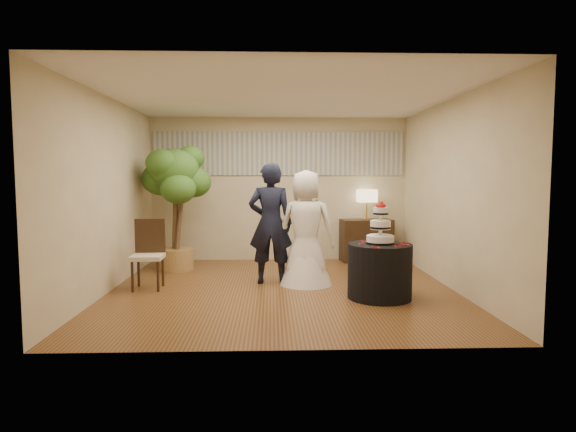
{
  "coord_description": "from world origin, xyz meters",
  "views": [
    {
      "loc": [
        -0.16,
        -6.99,
        1.68
      ],
      "look_at": [
        0.1,
        0.4,
        1.05
      ],
      "focal_mm": 30.0,
      "sensor_mm": 36.0,
      "label": 1
    }
  ],
  "objects_px": {
    "cake_table": "(380,271)",
    "ficus_tree": "(175,207)",
    "wedding_cake": "(381,223)",
    "side_chair": "(148,255)",
    "groom": "(271,223)",
    "table_lamp": "(367,205)",
    "bride": "(306,228)",
    "console": "(366,240)"
  },
  "relations": [
    {
      "from": "table_lamp",
      "to": "ficus_tree",
      "type": "xyz_separation_m",
      "value": [
        -3.54,
        -0.79,
        0.02
      ]
    },
    {
      "from": "groom",
      "to": "bride",
      "type": "height_order",
      "value": "groom"
    },
    {
      "from": "groom",
      "to": "cake_table",
      "type": "relative_size",
      "value": 2.15
    },
    {
      "from": "cake_table",
      "to": "ficus_tree",
      "type": "bearing_deg",
      "value": 147.05
    },
    {
      "from": "table_lamp",
      "to": "side_chair",
      "type": "xyz_separation_m",
      "value": [
        -3.68,
        -2.2,
        -0.6
      ]
    },
    {
      "from": "bride",
      "to": "side_chair",
      "type": "distance_m",
      "value": 2.4
    },
    {
      "from": "groom",
      "to": "cake_table",
      "type": "height_order",
      "value": "groom"
    },
    {
      "from": "bride",
      "to": "ficus_tree",
      "type": "relative_size",
      "value": 0.78
    },
    {
      "from": "wedding_cake",
      "to": "table_lamp",
      "type": "relative_size",
      "value": 1.0
    },
    {
      "from": "groom",
      "to": "bride",
      "type": "relative_size",
      "value": 1.06
    },
    {
      "from": "bride",
      "to": "cake_table",
      "type": "distance_m",
      "value": 1.39
    },
    {
      "from": "bride",
      "to": "wedding_cake",
      "type": "height_order",
      "value": "bride"
    },
    {
      "from": "groom",
      "to": "table_lamp",
      "type": "distance_m",
      "value": 2.66
    },
    {
      "from": "console",
      "to": "table_lamp",
      "type": "distance_m",
      "value": 0.7
    },
    {
      "from": "groom",
      "to": "bride",
      "type": "bearing_deg",
      "value": 176.64
    },
    {
      "from": "cake_table",
      "to": "ficus_tree",
      "type": "xyz_separation_m",
      "value": [
        -3.16,
        2.05,
        0.75
      ]
    },
    {
      "from": "ficus_tree",
      "to": "groom",
      "type": "bearing_deg",
      "value": -33.06
    },
    {
      "from": "cake_table",
      "to": "side_chair",
      "type": "distance_m",
      "value": 3.36
    },
    {
      "from": "side_chair",
      "to": "groom",
      "type": "bearing_deg",
      "value": 8.47
    },
    {
      "from": "wedding_cake",
      "to": "ficus_tree",
      "type": "height_order",
      "value": "ficus_tree"
    },
    {
      "from": "ficus_tree",
      "to": "side_chair",
      "type": "relative_size",
      "value": 2.2
    },
    {
      "from": "wedding_cake",
      "to": "ficus_tree",
      "type": "xyz_separation_m",
      "value": [
        -3.16,
        2.05,
        0.09
      ]
    },
    {
      "from": "bride",
      "to": "cake_table",
      "type": "relative_size",
      "value": 2.02
    },
    {
      "from": "bride",
      "to": "console",
      "type": "distance_m",
      "value": 2.41
    },
    {
      "from": "ficus_tree",
      "to": "bride",
      "type": "bearing_deg",
      "value": -27.76
    },
    {
      "from": "groom",
      "to": "side_chair",
      "type": "xyz_separation_m",
      "value": [
        -1.81,
        -0.32,
        -0.42
      ]
    },
    {
      "from": "console",
      "to": "side_chair",
      "type": "height_order",
      "value": "side_chair"
    },
    {
      "from": "wedding_cake",
      "to": "side_chair",
      "type": "relative_size",
      "value": 0.57
    },
    {
      "from": "groom",
      "to": "table_lamp",
      "type": "relative_size",
      "value": 3.23
    },
    {
      "from": "console",
      "to": "cake_table",
      "type": "bearing_deg",
      "value": -104.66
    },
    {
      "from": "groom",
      "to": "table_lamp",
      "type": "height_order",
      "value": "groom"
    },
    {
      "from": "wedding_cake",
      "to": "console",
      "type": "xyz_separation_m",
      "value": [
        0.38,
        2.84,
        -0.63
      ]
    },
    {
      "from": "groom",
      "to": "console",
      "type": "bearing_deg",
      "value": -129.98
    },
    {
      "from": "wedding_cake",
      "to": "table_lamp",
      "type": "distance_m",
      "value": 2.87
    },
    {
      "from": "groom",
      "to": "side_chair",
      "type": "bearing_deg",
      "value": 14.99
    },
    {
      "from": "console",
      "to": "ficus_tree",
      "type": "bearing_deg",
      "value": -174.47
    },
    {
      "from": "console",
      "to": "table_lamp",
      "type": "xyz_separation_m",
      "value": [
        0.0,
        0.0,
        0.7
      ]
    },
    {
      "from": "groom",
      "to": "cake_table",
      "type": "bearing_deg",
      "value": 152.03
    },
    {
      "from": "wedding_cake",
      "to": "groom",
      "type": "bearing_deg",
      "value": 147.16
    },
    {
      "from": "console",
      "to": "bride",
      "type": "bearing_deg",
      "value": -131.14
    },
    {
      "from": "table_lamp",
      "to": "wedding_cake",
      "type": "bearing_deg",
      "value": -97.59
    },
    {
      "from": "groom",
      "to": "side_chair",
      "type": "distance_m",
      "value": 1.89
    }
  ]
}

